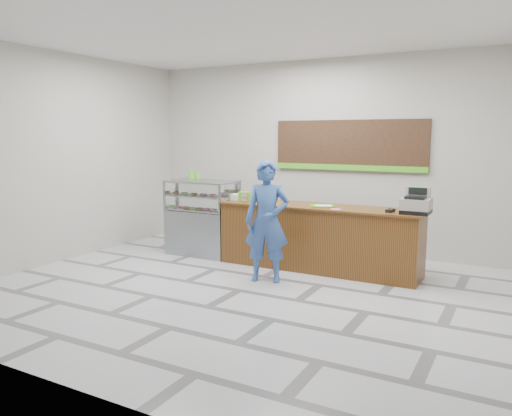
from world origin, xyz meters
The scene contains 16 objects.
floor centered at (0.00, 0.00, 0.00)m, with size 7.00×7.00×0.00m, color #BDBDC2.
back_wall centered at (0.00, 3.00, 1.75)m, with size 7.00×7.00×0.00m, color #B7B3A9.
ceiling centered at (0.00, 0.00, 3.50)m, with size 7.00×7.00×0.00m, color silver.
sales_counter centered at (0.55, 1.55, 0.52)m, with size 3.26×0.76×1.03m.
display_case centered at (-1.67, 1.55, 0.68)m, with size 1.22×0.72×1.33m.
menu_board centered at (0.55, 2.96, 1.93)m, with size 2.80×0.06×0.90m.
cash_register centered at (2.05, 1.49, 1.17)m, with size 0.40×0.42×0.37m.
card_terminal centered at (1.70, 1.44, 1.05)m, with size 0.09×0.17×0.04m, color black.
serving_tray centered at (0.64, 1.48, 1.04)m, with size 0.41×0.35×0.02m.
napkin_box centered at (-0.95, 1.50, 1.08)m, with size 0.12×0.12×0.11m, color white.
straw_cup centered at (-0.33, 1.60, 1.10)m, with size 0.09×0.09×0.13m, color silver.
promo_box centered at (-0.70, 1.38, 1.11)m, with size 0.19×0.12×0.17m, color #52BF24.
donut_decal centered at (0.91, 1.32, 1.03)m, with size 0.16×0.16×0.00m, color pink.
green_cup_left centered at (-2.01, 1.71, 1.41)m, with size 0.10×0.10×0.16m, color #52BF24.
green_cup_right centered at (-1.92, 1.78, 1.40)m, with size 0.09×0.09×0.14m, color #52BF24.
customer centered at (0.12, 0.61, 0.89)m, with size 0.65×0.43×1.78m, color #33579A.
Camera 1 is at (3.40, -5.74, 2.14)m, focal length 35.00 mm.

